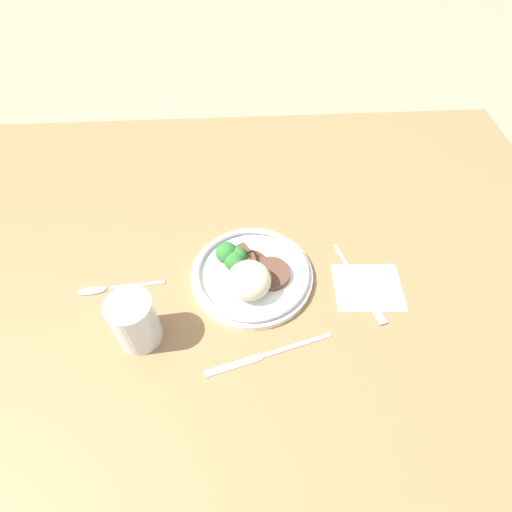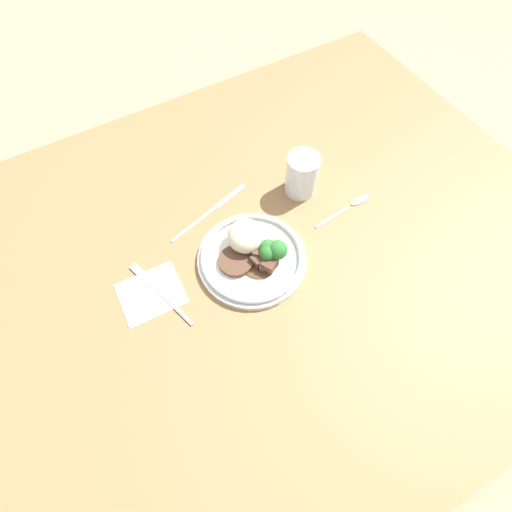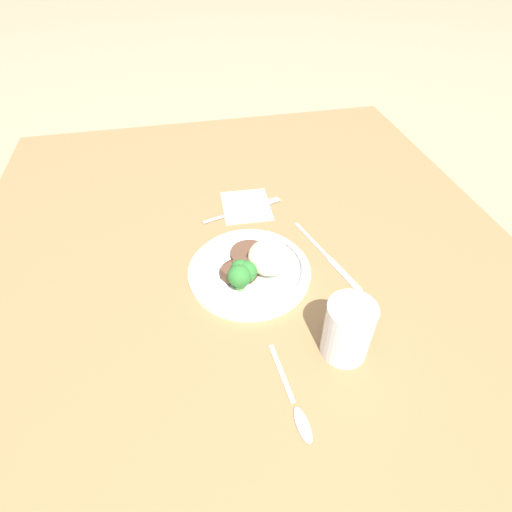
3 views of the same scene
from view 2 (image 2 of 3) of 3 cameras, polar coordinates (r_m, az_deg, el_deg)
The scene contains 8 objects.
ground_plane at distance 0.91m, azimuth 0.22°, elevation -1.31°, with size 8.00×8.00×0.00m, color #998466.
dining_table at distance 0.89m, azimuth 0.22°, elevation -0.59°, with size 1.43×1.12×0.05m.
napkin at distance 0.85m, azimuth -14.75°, elevation -5.22°, with size 0.13×0.11×0.00m.
plate at distance 0.84m, azimuth -0.42°, elevation 0.39°, with size 0.23×0.23×0.07m.
juice_glass at distance 0.94m, azimuth 6.54°, elevation 11.26°, with size 0.07×0.07×0.10m.
fork at distance 0.85m, azimuth -14.18°, elevation -4.42°, with size 0.07×0.19×0.00m.
knife at distance 0.94m, azimuth -6.28°, elevation 6.51°, with size 0.22×0.07×0.00m.
spoon at distance 0.97m, azimuth 13.74°, elevation 7.25°, with size 0.16×0.03×0.01m.
Camera 2 is at (-0.22, -0.38, 0.79)m, focal length 28.00 mm.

